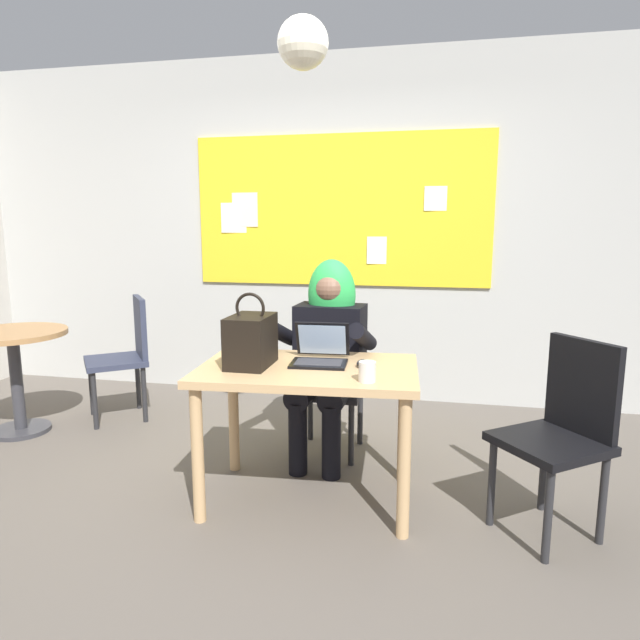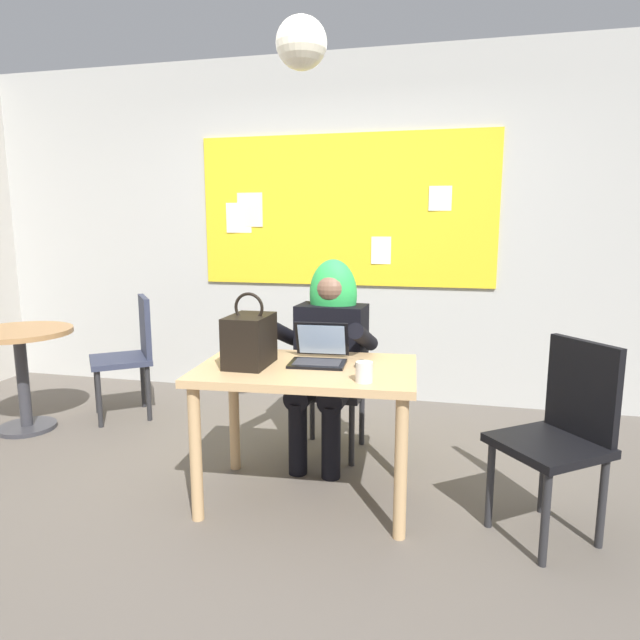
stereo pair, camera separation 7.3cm
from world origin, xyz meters
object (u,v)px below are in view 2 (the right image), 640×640
object	(u,v)px
desk_main	(307,386)
side_table_round	(21,357)
handbag	(250,340)
coffee_mug	(364,372)
chair_extra_corner	(562,428)
person_costumed	(329,344)
computer_mouse	(361,363)
chair_at_desk	(334,375)
chair_spare_by_window	(131,350)
laptop	(319,354)

from	to	relation	value
desk_main	side_table_round	world-z (taller)	desk_main
handbag	coffee_mug	distance (m)	0.65
handbag	chair_extra_corner	bearing A→B (deg)	0.02
person_costumed	computer_mouse	size ratio (longest dim) A/B	11.83
handbag	coffee_mug	size ratio (longest dim) A/B	3.98
chair_at_desk	coffee_mug	world-z (taller)	chair_at_desk
handbag	desk_main	bearing A→B (deg)	8.88
person_costumed	chair_spare_by_window	xyz separation A→B (m)	(-1.61, 0.37, -0.21)
person_costumed	side_table_round	bearing A→B (deg)	-85.11
computer_mouse	handbag	xyz separation A→B (m)	(-0.56, -0.10, 0.12)
desk_main	computer_mouse	world-z (taller)	computer_mouse
person_costumed	coffee_mug	world-z (taller)	person_costumed
desk_main	person_costumed	bearing A→B (deg)	91.30
chair_spare_by_window	chair_extra_corner	size ratio (longest dim) A/B	0.99
desk_main	person_costumed	distance (m)	0.60
computer_mouse	chair_spare_by_window	world-z (taller)	chair_spare_by_window
desk_main	chair_extra_corner	world-z (taller)	chair_extra_corner
coffee_mug	side_table_round	bearing A→B (deg)	164.00
coffee_mug	chair_extra_corner	world-z (taller)	chair_extra_corner
chair_spare_by_window	coffee_mug	bearing A→B (deg)	111.33
side_table_round	chair_extra_corner	xyz separation A→B (m)	(3.42, -0.56, -0.01)
person_costumed	coffee_mug	size ratio (longest dim) A/B	12.95
chair_at_desk	side_table_round	world-z (taller)	chair_at_desk
computer_mouse	side_table_round	bearing A→B (deg)	173.97
desk_main	coffee_mug	bearing A→B (deg)	-32.78
laptop	chair_extra_corner	bearing A→B (deg)	-10.70
laptop	side_table_round	xyz separation A→B (m)	(-2.24, 0.42, -0.24)
desk_main	coffee_mug	world-z (taller)	coffee_mug
desk_main	coffee_mug	distance (m)	0.42
chair_extra_corner	chair_spare_by_window	bearing A→B (deg)	-56.87
chair_at_desk	handbag	distance (m)	0.89
person_costumed	computer_mouse	xyz separation A→B (m)	(0.29, -0.53, 0.02)
desk_main	chair_extra_corner	bearing A→B (deg)	-2.09
handbag	laptop	bearing A→B (deg)	22.76
desk_main	side_table_round	xyz separation A→B (m)	(-2.20, 0.51, -0.09)
person_costumed	chair_extra_corner	size ratio (longest dim) A/B	1.34
computer_mouse	coffee_mug	xyz separation A→B (m)	(0.06, -0.27, 0.03)
laptop	chair_extra_corner	size ratio (longest dim) A/B	0.34
laptop	computer_mouse	xyz separation A→B (m)	(0.23, -0.04, -0.03)
person_costumed	handbag	bearing A→B (deg)	-20.57
side_table_round	chair_at_desk	bearing A→B (deg)	5.29
handbag	chair_extra_corner	xyz separation A→B (m)	(1.51, 0.00, -0.34)
chair_at_desk	computer_mouse	size ratio (longest dim) A/B	8.46
side_table_round	desk_main	bearing A→B (deg)	-13.12
chair_at_desk	laptop	xyz separation A→B (m)	(0.05, -0.62, 0.29)
handbag	coffee_mug	bearing A→B (deg)	-15.16
chair_at_desk	chair_extra_corner	bearing A→B (deg)	59.58
desk_main	laptop	bearing A→B (deg)	65.14
coffee_mug	laptop	bearing A→B (deg)	133.03
chair_spare_by_window	computer_mouse	bearing A→B (deg)	116.88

